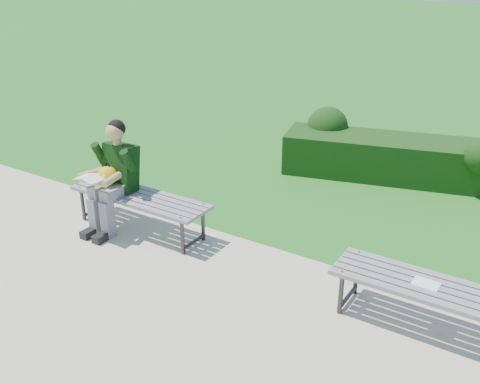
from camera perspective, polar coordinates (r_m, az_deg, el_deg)
The scene contains 7 objects.
ground at distance 6.10m, azimuth 3.49°, elevation -6.09°, with size 80.00×80.00×0.00m.
walkway at distance 4.89m, azimuth -6.94°, elevation -14.57°, with size 30.00×3.50×0.02m.
hedge at distance 8.29m, azimuth 16.27°, elevation 3.87°, with size 3.54×1.70×0.89m.
bench_left at distance 6.40m, azimuth -10.66°, elevation -0.81°, with size 1.80×0.50×0.46m.
bench_right at distance 4.91m, azimuth 20.28°, elevation -10.07°, with size 1.80×0.50×0.46m.
seated_boy at distance 6.43m, azimuth -13.39°, elevation 1.94°, with size 0.56×0.76×1.31m.
paper_sheet at distance 4.90m, azimuth 19.23°, elevation -9.22°, with size 0.23×0.17×0.01m.
Camera 1 is at (2.53, -4.66, 3.02)m, focal length 40.00 mm.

